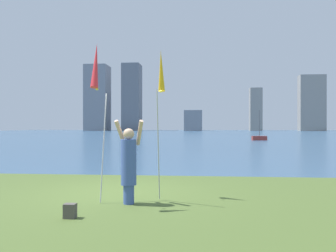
% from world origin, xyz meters
% --- Properties ---
extents(ground, '(120.00, 138.00, 0.12)m').
position_xyz_m(ground, '(0.00, 50.95, -0.06)').
color(ground, '#475B28').
extents(person, '(0.66, 0.49, 1.80)m').
position_xyz_m(person, '(0.56, -1.27, 0.88)').
color(person, '#3F59A5').
rests_on(person, ground).
extents(kite_flag_left, '(0.16, 1.02, 3.37)m').
position_xyz_m(kite_flag_left, '(-0.05, -1.62, 2.81)').
color(kite_flag_left, '#B2B2B7').
rests_on(kite_flag_left, ground).
extents(kite_flag_right, '(0.16, 1.03, 3.42)m').
position_xyz_m(kite_flag_right, '(1.16, -0.50, 2.86)').
color(kite_flag_right, '#B2B2B7').
rests_on(kite_flag_right, ground).
extents(bag, '(0.21, 0.17, 0.26)m').
position_xyz_m(bag, '(-0.27, -2.51, 0.13)').
color(bag, '#4C4742').
rests_on(bag, ground).
extents(sailboat_0, '(1.69, 0.83, 3.44)m').
position_xyz_m(sailboat_0, '(8.73, 32.08, 0.28)').
color(sailboat_0, maroon).
rests_on(sailboat_0, ground).
extents(skyline_tower_0, '(7.20, 7.66, 21.28)m').
position_xyz_m(skyline_tower_0, '(-31.51, 105.02, 10.64)').
color(skyline_tower_0, gray).
rests_on(skyline_tower_0, ground).
extents(skyline_tower_1, '(5.67, 7.12, 21.64)m').
position_xyz_m(skyline_tower_1, '(-20.21, 105.84, 10.82)').
color(skyline_tower_1, slate).
rests_on(skyline_tower_1, ground).
extents(skyline_tower_2, '(5.58, 7.14, 6.38)m').
position_xyz_m(skyline_tower_2, '(-0.13, 103.74, 3.19)').
color(skyline_tower_2, gray).
rests_on(skyline_tower_2, ground).
extents(skyline_tower_3, '(3.76, 3.77, 13.57)m').
position_xyz_m(skyline_tower_3, '(19.69, 106.44, 6.79)').
color(skyline_tower_3, gray).
rests_on(skyline_tower_3, ground).
extents(skyline_tower_4, '(7.56, 3.64, 16.97)m').
position_xyz_m(skyline_tower_4, '(35.89, 102.64, 8.48)').
color(skyline_tower_4, gray).
rests_on(skyline_tower_4, ground).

